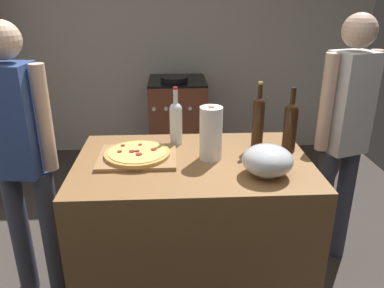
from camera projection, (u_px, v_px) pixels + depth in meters
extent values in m
cube|color=#3F3833|center=(183.00, 218.00, 3.11)|extent=(4.13, 3.54, 0.02)
cube|color=#BCB7AD|center=(177.00, 32.00, 4.04)|extent=(4.13, 0.10, 2.60)
cube|color=olive|center=(193.00, 232.00, 2.15)|extent=(1.22, 0.78, 0.89)
cube|color=#9E7247|center=(138.00, 157.00, 2.00)|extent=(0.40, 0.32, 0.02)
cylinder|color=tan|center=(137.00, 154.00, 1.99)|extent=(0.34, 0.34, 0.02)
cylinder|color=#EAC660|center=(137.00, 152.00, 1.99)|extent=(0.30, 0.30, 0.00)
cylinder|color=maroon|center=(154.00, 149.00, 2.01)|extent=(0.03, 0.03, 0.01)
cylinder|color=maroon|center=(132.00, 151.00, 1.98)|extent=(0.03, 0.03, 0.01)
cylinder|color=maroon|center=(123.00, 145.00, 2.06)|extent=(0.02, 0.02, 0.01)
cylinder|color=maroon|center=(137.00, 151.00, 1.98)|extent=(0.02, 0.02, 0.01)
cylinder|color=maroon|center=(140.00, 145.00, 2.07)|extent=(0.02, 0.02, 0.01)
cylinder|color=maroon|center=(139.00, 154.00, 1.95)|extent=(0.03, 0.03, 0.01)
cylinder|color=maroon|center=(120.00, 152.00, 1.98)|extent=(0.02, 0.02, 0.01)
cylinder|color=#B2B2B7|center=(267.00, 174.00, 1.82)|extent=(0.10, 0.10, 0.01)
ellipsoid|color=silver|center=(268.00, 160.00, 1.80)|extent=(0.24, 0.24, 0.14)
cylinder|color=white|center=(211.00, 133.00, 1.96)|extent=(0.12, 0.12, 0.28)
cylinder|color=#997551|center=(211.00, 133.00, 1.95)|extent=(0.03, 0.03, 0.28)
cylinder|color=silver|center=(176.00, 127.00, 2.16)|extent=(0.07, 0.07, 0.21)
sphere|color=silver|center=(176.00, 109.00, 2.12)|extent=(0.07, 0.07, 0.07)
cylinder|color=silver|center=(176.00, 97.00, 2.10)|extent=(0.03, 0.03, 0.09)
cylinder|color=maroon|center=(175.00, 88.00, 2.08)|extent=(0.03, 0.03, 0.01)
cylinder|color=#331E0F|center=(290.00, 131.00, 2.06)|extent=(0.07, 0.07, 0.23)
sphere|color=#331E0F|center=(292.00, 110.00, 2.02)|extent=(0.07, 0.07, 0.07)
cylinder|color=#331E0F|center=(293.00, 98.00, 1.99)|extent=(0.03, 0.03, 0.09)
cylinder|color=black|center=(294.00, 89.00, 1.97)|extent=(0.03, 0.03, 0.01)
cylinder|color=#331E0F|center=(258.00, 126.00, 2.11)|extent=(0.06, 0.06, 0.25)
sphere|color=#331E0F|center=(259.00, 103.00, 2.06)|extent=(0.06, 0.06, 0.06)
cylinder|color=#331E0F|center=(260.00, 92.00, 2.04)|extent=(0.02, 0.02, 0.09)
cylinder|color=gold|center=(261.00, 83.00, 2.02)|extent=(0.03, 0.03, 0.01)
cube|color=brown|center=(178.00, 122.00, 3.99)|extent=(0.57, 0.59, 0.86)
cube|color=black|center=(177.00, 81.00, 3.83)|extent=(0.57, 0.59, 0.02)
cylinder|color=silver|center=(154.00, 109.00, 3.60)|extent=(0.04, 0.02, 0.04)
cylinder|color=silver|center=(166.00, 109.00, 3.61)|extent=(0.04, 0.02, 0.04)
cylinder|color=silver|center=(178.00, 109.00, 3.62)|extent=(0.04, 0.02, 0.04)
cylinder|color=silver|center=(190.00, 108.00, 3.62)|extent=(0.04, 0.02, 0.04)
cylinder|color=silver|center=(202.00, 108.00, 3.63)|extent=(0.04, 0.02, 0.04)
cylinder|color=black|center=(174.00, 79.00, 3.77)|extent=(0.27, 0.27, 0.04)
cylinder|color=#383D4C|center=(20.00, 233.00, 2.23)|extent=(0.11, 0.11, 0.79)
cylinder|color=#383D4C|center=(52.00, 234.00, 2.21)|extent=(0.11, 0.11, 0.79)
cube|color=#334C8C|center=(16.00, 121.00, 1.96)|extent=(0.23, 0.22, 0.59)
cylinder|color=beige|center=(44.00, 119.00, 1.95)|extent=(0.08, 0.08, 0.56)
sphere|color=beige|center=(1.00, 40.00, 1.81)|extent=(0.19, 0.19, 0.19)
cylinder|color=#383D4C|center=(343.00, 203.00, 2.53)|extent=(0.11, 0.11, 0.79)
cylinder|color=#383D4C|center=(321.00, 209.00, 2.47)|extent=(0.11, 0.11, 0.79)
cube|color=silver|center=(348.00, 103.00, 2.24)|extent=(0.28, 0.26, 0.60)
cylinder|color=beige|center=(370.00, 98.00, 2.29)|extent=(0.08, 0.08, 0.57)
cylinder|color=beige|center=(327.00, 103.00, 2.18)|extent=(0.08, 0.08, 0.57)
sphere|color=beige|center=(360.00, 31.00, 2.09)|extent=(0.19, 0.19, 0.19)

